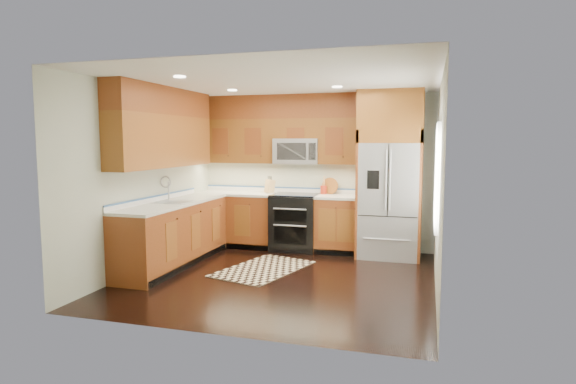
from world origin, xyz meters
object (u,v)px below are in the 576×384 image
(rug, at_px, (263,269))
(range, at_px, (295,222))
(refrigerator, at_px, (390,175))
(knife_block, at_px, (270,186))
(utensil_crock, at_px, (324,188))

(rug, bearing_deg, range, 101.03)
(refrigerator, relative_size, knife_block, 8.99)
(refrigerator, xyz_separation_m, utensil_crock, (-1.11, 0.23, -0.26))
(knife_block, xyz_separation_m, utensil_crock, (0.93, 0.08, -0.01))
(range, xyz_separation_m, knife_block, (-0.49, 0.11, 0.59))
(knife_block, bearing_deg, rug, -75.22)
(knife_block, bearing_deg, utensil_crock, 4.78)
(rug, distance_m, knife_block, 1.82)
(knife_block, relative_size, utensil_crock, 0.95)
(rug, relative_size, utensil_crock, 4.88)
(rug, bearing_deg, knife_block, 120.56)
(range, bearing_deg, refrigerator, -1.40)
(rug, height_order, utensil_crock, utensil_crock)
(refrigerator, distance_m, knife_block, 2.06)
(refrigerator, height_order, utensil_crock, refrigerator)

